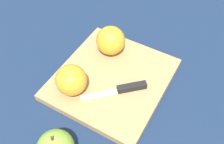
# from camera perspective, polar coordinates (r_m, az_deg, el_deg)

# --- Properties ---
(ground_plane) EXTENTS (4.00, 4.00, 0.00)m
(ground_plane) POSITION_cam_1_polar(r_m,az_deg,el_deg) (0.73, 0.00, -2.02)
(ground_plane) COLOR #14233D
(cutting_board) EXTENTS (0.35, 0.33, 0.02)m
(cutting_board) POSITION_cam_1_polar(r_m,az_deg,el_deg) (0.72, 0.00, -1.53)
(cutting_board) COLOR #A37A4C
(cutting_board) RESTS_ON ground_plane
(apple_half_left) EXTENTS (0.08, 0.08, 0.08)m
(apple_half_left) POSITION_cam_1_polar(r_m,az_deg,el_deg) (0.75, -0.28, 6.86)
(apple_half_left) COLOR gold
(apple_half_left) RESTS_ON cutting_board
(apple_half_right) EXTENTS (0.08, 0.08, 0.08)m
(apple_half_right) POSITION_cam_1_polar(r_m,az_deg,el_deg) (0.66, -8.83, -1.77)
(apple_half_right) COLOR gold
(apple_half_right) RESTS_ON cutting_board
(knife) EXTENTS (0.15, 0.12, 0.02)m
(knife) POSITION_cam_1_polar(r_m,az_deg,el_deg) (0.68, 3.26, -3.52)
(knife) COLOR silver
(knife) RESTS_ON cutting_board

